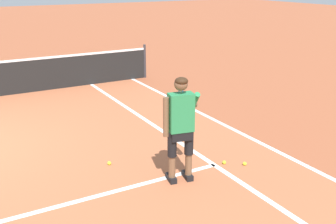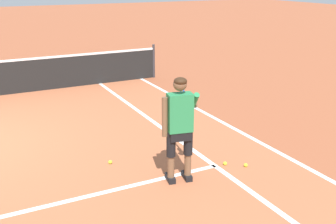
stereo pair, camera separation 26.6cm
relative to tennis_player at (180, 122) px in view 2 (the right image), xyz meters
name	(u,v)px [view 2 (the right image)]	position (x,y,z in m)	size (l,w,h in m)	color
line_singles_right	(170,134)	(0.79, 1.87, -0.99)	(0.10, 9.38, 0.01)	white
line_doubles_right	(224,123)	(2.17, 1.87, -0.99)	(0.10, 9.38, 0.01)	white
tennis_player	(180,122)	(0.00, 0.00, 0.00)	(0.80, 1.07, 1.71)	black
tennis_ball_near_feet	(225,163)	(0.97, 0.11, -0.96)	(0.07, 0.07, 0.07)	#CCE02D
tennis_ball_by_baseline	(246,165)	(1.25, -0.11, -0.96)	(0.07, 0.07, 0.07)	#CCE02D
tennis_ball_mid_court	(110,162)	(-0.80, 1.07, -0.96)	(0.07, 0.07, 0.07)	#CCE02D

